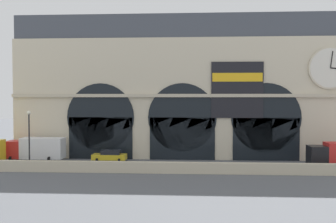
% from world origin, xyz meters
% --- Properties ---
extents(ground_plane, '(200.00, 200.00, 0.00)m').
position_xyz_m(ground_plane, '(0.00, 0.00, 0.00)').
color(ground_plane, '#54565B').
extents(quay_parapet_wall, '(90.00, 0.70, 1.26)m').
position_xyz_m(quay_parapet_wall, '(0.00, -4.49, 0.63)').
color(quay_parapet_wall, beige).
rests_on(quay_parapet_wall, ground).
extents(station_building, '(46.95, 6.29, 19.87)m').
position_xyz_m(station_building, '(0.04, 7.93, 9.71)').
color(station_building, beige).
rests_on(station_building, ground).
extents(box_truck_west, '(7.50, 2.91, 3.12)m').
position_xyz_m(box_truck_west, '(-19.18, 2.38, 1.70)').
color(box_truck_west, red).
rests_on(box_truck_west, ground).
extents(car_midwest, '(4.40, 2.22, 1.55)m').
position_xyz_m(car_midwest, '(-9.43, 2.68, 0.80)').
color(car_midwest, gold).
rests_on(car_midwest, ground).
extents(street_lamp_quayside, '(0.44, 0.44, 6.90)m').
position_xyz_m(street_lamp_quayside, '(-17.50, -3.69, 4.41)').
color(street_lamp_quayside, black).
rests_on(street_lamp_quayside, ground).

